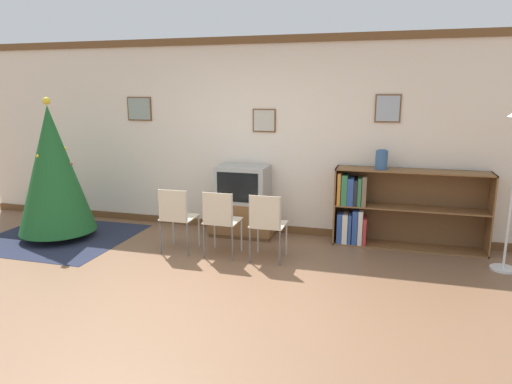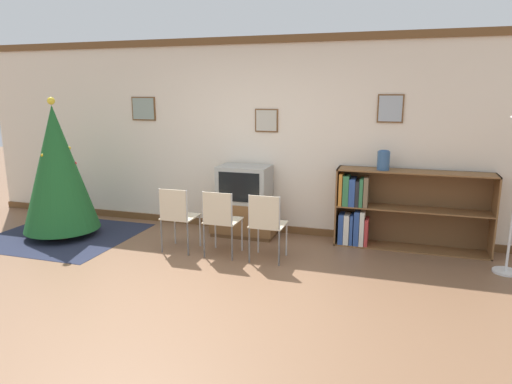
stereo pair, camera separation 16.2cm
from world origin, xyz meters
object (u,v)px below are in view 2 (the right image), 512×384
tv_console (245,218)px  vase (384,160)px  folding_chair_center (220,219)px  television (244,184)px  folding_chair_left (177,215)px  folding_chair_right (266,223)px  christmas_tree (57,169)px  bookshelf (385,210)px

tv_console → vase: size_ratio=3.58×
folding_chair_center → vase: vase is taller
television → folding_chair_center: 0.94m
television → folding_chair_left: television is taller
tv_console → folding_chair_right: size_ratio=1.08×
television → folding_chair_right: (0.58, -0.90, -0.26)m
christmas_tree → folding_chair_left: christmas_tree is taller
bookshelf → folding_chair_right: bearing=-142.8°
bookshelf → folding_chair_center: bearing=-152.2°
christmas_tree → folding_chair_left: 1.89m
vase → television: bearing=-178.4°
vase → tv_console: bearing=-178.5°
tv_console → folding_chair_center: bearing=-90.0°
christmas_tree → folding_chair_center: 2.45m
tv_console → bookshelf: bearing=2.4°
folding_chair_center → bookshelf: (1.87, 0.99, 0.02)m
folding_chair_left → folding_chair_right: bearing=0.0°
christmas_tree → folding_chair_right: bearing=-1.9°
christmas_tree → tv_console: (2.40, 0.81, -0.71)m
folding_chair_right → bookshelf: bearing=37.2°
television → folding_chair_right: 1.10m
folding_chair_center → vase: size_ratio=3.31×
folding_chair_center → bookshelf: bookshelf is taller
television → christmas_tree: bearing=-161.4°
folding_chair_center → bookshelf: size_ratio=0.43×
television → vase: vase is taller
television → folding_chair_center: bearing=-90.0°
christmas_tree → tv_console: christmas_tree is taller
folding_chair_left → bookshelf: bookshelf is taller
television → bookshelf: (1.87, 0.08, -0.24)m
christmas_tree → vase: size_ratio=7.64×
folding_chair_center → folding_chair_right: same height
christmas_tree → bookshelf: 4.39m
tv_console → bookshelf: size_ratio=0.47×
folding_chair_left → bookshelf: size_ratio=0.43×
folding_chair_left → folding_chair_center: 0.58m
folding_chair_left → folding_chair_right: 1.15m
christmas_tree → folding_chair_center: christmas_tree is taller
tv_console → bookshelf: bookshelf is taller
christmas_tree → folding_chair_right: 3.02m
christmas_tree → folding_chair_center: bearing=-2.3°
folding_chair_right → folding_chair_center: bearing=180.0°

